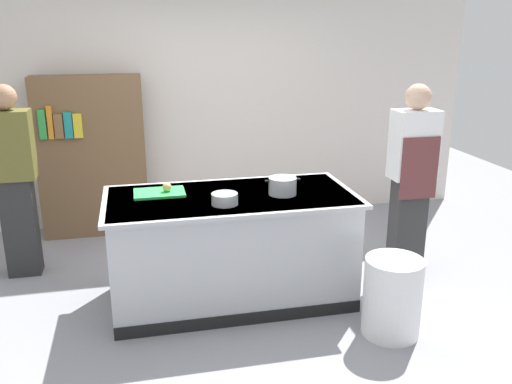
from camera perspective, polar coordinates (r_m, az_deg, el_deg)
The scene contains 11 objects.
ground_plane at distance 4.65m, azimuth -2.51°, elevation -10.98°, with size 10.00×10.00×0.00m, color gray.
back_wall at distance 6.22m, azimuth -6.21°, elevation 10.69°, with size 6.40×0.12×3.00m, color silver.
counter_island at distance 4.45m, azimuth -2.59°, elevation -5.70°, with size 1.98×0.98×0.90m.
cutting_board at distance 4.39m, azimuth -10.10°, elevation -0.08°, with size 0.40×0.28×0.02m, color green.
onion at distance 4.37m, azimuth -9.32°, elevation 0.51°, with size 0.07×0.07×0.07m, color tan.
stock_pot at distance 4.31m, azimuth 2.80°, elevation 0.64°, with size 0.29×0.22×0.14m.
mixing_bowl at distance 4.07m, azimuth -3.31°, elevation -0.73°, with size 0.20×0.20×0.09m, color #B7BABF.
trash_bin at distance 4.15m, azimuth 14.08°, elevation -10.62°, with size 0.42×0.42×0.59m, color white.
person_chef at distance 4.96m, azimuth 15.98°, elevation 1.55°, with size 0.38×0.25×1.72m.
person_guest at distance 5.20m, azimuth -24.02°, elevation 1.38°, with size 0.38×0.24×1.72m.
bookshelf at distance 6.01m, azimuth -16.80°, elevation 3.55°, with size 1.10×0.31×1.70m.
Camera 1 is at (-0.70, -4.04, 2.20)m, focal length 38.17 mm.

